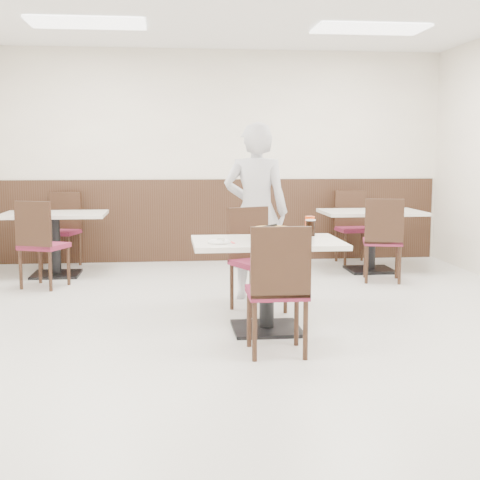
{
  "coord_description": "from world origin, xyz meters",
  "views": [
    {
      "loc": [
        -0.69,
        -5.45,
        1.45
      ],
      "look_at": [
        -0.14,
        -0.3,
        0.77
      ],
      "focal_mm": 50.0,
      "sensor_mm": 36.0,
      "label": 1
    }
  ],
  "objects": [
    {
      "name": "pizza",
      "position": [
        0.15,
        -0.08,
        0.81
      ],
      "size": [
        0.33,
        0.33,
        0.02
      ],
      "primitive_type": "cylinder",
      "rotation": [
        0.0,
        0.0,
        0.04
      ],
      "color": "tan",
      "rests_on": "pizza_pan"
    },
    {
      "name": "fluo_panel_d",
      "position": [
        1.5,
        1.8,
        2.78
      ],
      "size": [
        1.2,
        0.6,
        0.02
      ],
      "primitive_type": "cube",
      "color": "white",
      "rests_on": "ceiling"
    },
    {
      "name": "fluo_panel_c",
      "position": [
        -1.5,
        1.8,
        2.78
      ],
      "size": [
        1.2,
        0.6,
        0.02
      ],
      "primitive_type": "cube",
      "color": "white",
      "rests_on": "ceiling"
    },
    {
      "name": "bg_table_left",
      "position": [
        -2.03,
        2.57,
        0.38
      ],
      "size": [
        1.2,
        0.8,
        0.75
      ],
      "primitive_type": null,
      "rotation": [
        0.0,
        0.0,
        0.0
      ],
      "color": "silver",
      "rests_on": "floor"
    },
    {
      "name": "cola_glass",
      "position": [
        0.51,
        0.09,
        0.81
      ],
      "size": [
        0.08,
        0.08,
        0.13
      ],
      "primitive_type": "cylinder",
      "rotation": [
        0.0,
        0.0,
        0.04
      ],
      "color": "black",
      "rests_on": "main_table"
    },
    {
      "name": "wall_back",
      "position": [
        0.0,
        3.5,
        1.4
      ],
      "size": [
        6.0,
        0.04,
        2.8
      ],
      "primitive_type": "cube",
      "color": "silver",
      "rests_on": "floor"
    },
    {
      "name": "fork",
      "position": [
        -0.27,
        -0.26,
        0.77
      ],
      "size": [
        0.04,
        0.17,
        0.0
      ],
      "primitive_type": "cube",
      "rotation": [
        0.0,
        0.0,
        -0.17
      ],
      "color": "silver",
      "rests_on": "side_plate"
    },
    {
      "name": "wainscot_back",
      "position": [
        0.0,
        3.48,
        0.55
      ],
      "size": [
        5.9,
        0.03,
        1.1
      ],
      "primitive_type": "cube",
      "color": "black",
      "rests_on": "floor"
    },
    {
      "name": "bg_chair_left_near",
      "position": [
        -2.03,
        1.88,
        0.47
      ],
      "size": [
        0.55,
        0.55,
        0.95
      ],
      "primitive_type": null,
      "rotation": [
        0.0,
        0.0,
        -0.4
      ],
      "color": "black",
      "rests_on": "floor"
    },
    {
      "name": "pizza_pan",
      "position": [
        0.2,
        -0.14,
        0.79
      ],
      "size": [
        0.37,
        0.37,
        0.01
      ],
      "primitive_type": "cylinder",
      "rotation": [
        0.0,
        0.0,
        0.04
      ],
      "color": "black",
      "rests_on": "trivet"
    },
    {
      "name": "side_plate",
      "position": [
        -0.3,
        -0.29,
        0.76
      ],
      "size": [
        0.19,
        0.19,
        0.01
      ],
      "primitive_type": "cylinder",
      "rotation": [
        0.0,
        0.0,
        0.04
      ],
      "color": "white",
      "rests_on": "napkin"
    },
    {
      "name": "bg_table_right",
      "position": [
        1.78,
        2.47,
        0.38
      ],
      "size": [
        1.2,
        0.8,
        0.75
      ],
      "primitive_type": null,
      "rotation": [
        0.0,
        0.0,
        0.0
      ],
      "color": "silver",
      "rests_on": "floor"
    },
    {
      "name": "pizza_server",
      "position": [
        0.16,
        -0.14,
        0.84
      ],
      "size": [
        0.09,
        0.1,
        0.0
      ],
      "primitive_type": "cube",
      "rotation": [
        0.0,
        0.0,
        0.21
      ],
      "color": "silver",
      "rests_on": "pizza"
    },
    {
      "name": "main_table",
      "position": [
        0.1,
        -0.15,
        0.38
      ],
      "size": [
        1.23,
        0.85,
        0.75
      ],
      "primitive_type": null,
      "rotation": [
        0.0,
        0.0,
        0.04
      ],
      "color": "silver",
      "rests_on": "floor"
    },
    {
      "name": "red_cup",
      "position": [
        0.52,
        0.17,
        0.83
      ],
      "size": [
        0.09,
        0.09,
        0.16
      ],
      "primitive_type": "cylinder",
      "rotation": [
        0.0,
        0.0,
        0.04
      ],
      "color": "red",
      "rests_on": "main_table"
    },
    {
      "name": "chair_near",
      "position": [
        0.08,
        -0.78,
        0.47
      ],
      "size": [
        0.43,
        0.43,
        0.95
      ],
      "primitive_type": null,
      "rotation": [
        0.0,
        0.0,
        -0.01
      ],
      "color": "black",
      "rests_on": "floor"
    },
    {
      "name": "bg_chair_right_near",
      "position": [
        1.72,
        1.83,
        0.47
      ],
      "size": [
        0.51,
        0.51,
        0.95
      ],
      "primitive_type": null,
      "rotation": [
        0.0,
        0.0,
        -0.25
      ],
      "color": "black",
      "rests_on": "floor"
    },
    {
      "name": "trivet",
      "position": [
        0.19,
        -0.15,
        0.77
      ],
      "size": [
        0.14,
        0.14,
        0.04
      ],
      "primitive_type": "cylinder",
      "rotation": [
        0.0,
        0.0,
        0.04
      ],
      "color": "black",
      "rests_on": "main_table"
    },
    {
      "name": "bg_chair_right_far",
      "position": [
        1.74,
        3.07,
        0.47
      ],
      "size": [
        0.45,
        0.45,
        0.95
      ],
      "primitive_type": null,
      "rotation": [
        0.0,
        0.0,
        3.21
      ],
      "color": "black",
      "rests_on": "floor"
    },
    {
      "name": "chair_far",
      "position": [
        0.12,
        0.52,
        0.47
      ],
      "size": [
        0.55,
        0.55,
        0.95
      ],
      "primitive_type": null,
      "rotation": [
        0.0,
        0.0,
        3.55
      ],
      "color": "black",
      "rests_on": "floor"
    },
    {
      "name": "floor",
      "position": [
        0.0,
        0.0,
        0.0
      ],
      "size": [
        7.0,
        7.0,
        0.0
      ],
      "primitive_type": "plane",
      "color": "#A7A6A2",
      "rests_on": "ground"
    },
    {
      "name": "bg_chair_left_far",
      "position": [
        -2.06,
        3.16,
        0.47
      ],
      "size": [
        0.52,
        0.52,
        0.95
      ],
      "primitive_type": null,
      "rotation": [
        0.0,
        0.0,
        2.87
      ],
      "color": "black",
      "rests_on": "floor"
    },
    {
      "name": "napkin",
      "position": [
        -0.28,
        -0.25,
        0.75
      ],
      "size": [
        0.2,
        0.2,
        0.0
      ],
      "primitive_type": "cube",
      "rotation": [
        0.0,
        0.0,
        0.18
      ],
      "color": "white",
      "rests_on": "main_table"
    },
    {
      "name": "wall_front",
      "position": [
        0.0,
        -3.5,
        1.4
      ],
      "size": [
        6.0,
        0.04,
        2.8
      ],
      "primitive_type": "cube",
      "color": "silver",
      "rests_on": "floor"
    },
    {
      "name": "diner_person",
      "position": [
        0.17,
        1.07,
        0.87
      ],
      "size": [
        0.72,
        0.55,
        1.75
      ],
      "primitive_type": "imported",
      "rotation": [
        0.0,
        0.0,
        2.91
      ],
      "color": "silver",
      "rests_on": "floor"
    }
  ]
}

